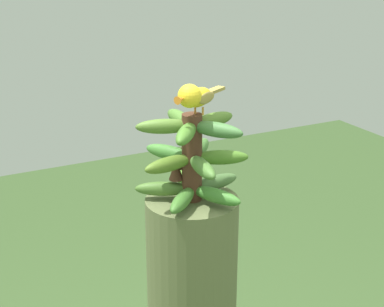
# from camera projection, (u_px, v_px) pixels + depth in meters

# --- Properties ---
(banana_bunch) EXTENTS (0.28, 0.28, 0.22)m
(banana_bunch) POSITION_uv_depth(u_px,v_px,m) (191.00, 158.00, 1.47)
(banana_bunch) COLOR #4C2D1E
(banana_bunch) RESTS_ON banana_tree
(perched_bird) EXTENTS (0.18, 0.11, 0.08)m
(perched_bird) POSITION_uv_depth(u_px,v_px,m) (195.00, 97.00, 1.40)
(perched_bird) COLOR #C68933
(perched_bird) RESTS_ON banana_bunch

